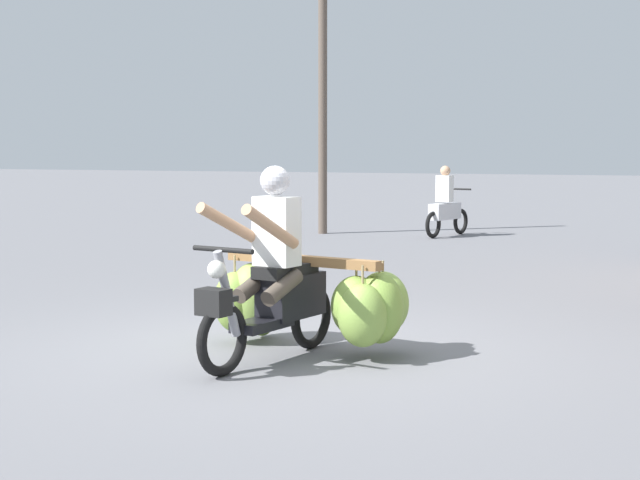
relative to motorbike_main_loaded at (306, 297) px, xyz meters
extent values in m
plane|color=slate|center=(-0.25, 0.03, -0.48)|extent=(120.00, 120.00, 0.00)
torus|color=black|center=(-0.25, -0.97, -0.20)|extent=(0.17, 0.57, 0.56)
torus|color=black|center=(-0.05, 0.22, -0.20)|extent=(0.17, 0.57, 0.56)
cube|color=black|center=(-0.17, -0.48, -0.16)|extent=(0.33, 0.59, 0.08)
cube|color=black|center=(-0.10, -0.08, 0.02)|extent=(0.38, 0.68, 0.36)
cube|color=black|center=(-0.11, -0.16, 0.24)|extent=(0.36, 0.63, 0.10)
cylinder|color=gray|center=(-0.24, -0.91, 0.14)|extent=(0.12, 0.29, 0.69)
cylinder|color=black|center=(-0.24, -0.95, 0.48)|extent=(0.56, 0.13, 0.04)
sphere|color=silver|center=(-0.26, -1.03, 0.34)|extent=(0.14, 0.14, 0.14)
cube|color=black|center=(-0.26, -1.07, 0.10)|extent=(0.26, 0.20, 0.20)
cube|color=black|center=(-0.25, -0.97, 0.10)|extent=(0.14, 0.29, 0.04)
cube|color=olive|center=(-0.07, 0.07, 0.30)|extent=(1.50, 0.35, 0.08)
cube|color=olive|center=(-0.05, 0.24, 0.27)|extent=(1.34, 0.30, 0.06)
ellipsoid|color=#7EA241|center=(0.63, 0.05, -0.06)|extent=(0.51, 0.48, 0.58)
cylinder|color=#998459|center=(0.63, 0.05, 0.26)|extent=(0.02, 0.02, 0.10)
ellipsoid|color=#82A645|center=(0.45, 0.00, -0.05)|extent=(0.48, 0.44, 0.50)
cylinder|color=#998459|center=(0.45, 0.00, 0.24)|extent=(0.02, 0.02, 0.13)
ellipsoid|color=#85A948|center=(0.55, -0.12, -0.10)|extent=(0.41, 0.37, 0.51)
cylinder|color=#998459|center=(0.55, -0.12, 0.22)|extent=(0.02, 0.02, 0.18)
ellipsoid|color=#86AA49|center=(0.59, 0.24, -0.05)|extent=(0.57, 0.54, 0.53)
cylinder|color=#998459|center=(0.59, 0.24, 0.25)|extent=(0.02, 0.02, 0.12)
ellipsoid|color=#8AAD4C|center=(-0.59, 0.17, -0.07)|extent=(0.54, 0.50, 0.62)
cylinder|color=#998459|center=(-0.59, 0.17, 0.26)|extent=(0.02, 0.02, 0.10)
ellipsoid|color=#88AB4A|center=(-0.65, 0.45, -0.16)|extent=(0.41, 0.39, 0.61)
cylinder|color=#998459|center=(-0.65, 0.45, 0.21)|extent=(0.02, 0.02, 0.19)
ellipsoid|color=#7DA140|center=(-0.73, 0.10, -0.10)|extent=(0.45, 0.42, 0.53)
cylinder|color=#998459|center=(-0.73, 0.10, 0.22)|extent=(0.02, 0.02, 0.18)
cube|color=silver|center=(-0.13, -0.28, 0.57)|extent=(0.37, 0.27, 0.56)
sphere|color=silver|center=(-0.14, -0.30, 0.98)|extent=(0.24, 0.24, 0.24)
cylinder|color=tan|center=(0.00, -0.65, 0.63)|extent=(0.16, 0.72, 0.39)
cylinder|color=tan|center=(-0.38, -0.58, 0.63)|extent=(0.26, 0.72, 0.39)
cylinder|color=#4C4238|center=(-0.01, -0.42, 0.14)|extent=(0.20, 0.45, 0.27)
cylinder|color=#4C4238|center=(-0.29, -0.37, 0.14)|extent=(0.20, 0.45, 0.27)
torus|color=black|center=(-1.88, 11.58, -0.22)|extent=(0.20, 0.52, 0.52)
torus|color=black|center=(-2.13, 10.51, -0.22)|extent=(0.20, 0.52, 0.52)
cube|color=silver|center=(-2.03, 10.94, 0.02)|extent=(0.44, 0.93, 0.32)
cylinder|color=black|center=(-1.89, 11.53, 0.44)|extent=(0.49, 0.15, 0.04)
cube|color=silver|center=(-2.03, 10.93, 0.47)|extent=(0.34, 0.26, 0.52)
sphere|color=tan|center=(-2.03, 10.94, 0.82)|extent=(0.20, 0.20, 0.20)
cylinder|color=brown|center=(-4.51, 10.58, 2.10)|extent=(0.18, 0.18, 5.16)
camera|label=1|loc=(3.26, -7.06, 1.22)|focal=52.96mm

